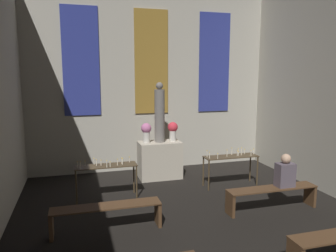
% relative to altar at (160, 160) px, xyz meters
% --- Properties ---
extents(wall_back, '(7.06, 0.16, 5.12)m').
position_rel_altar_xyz_m(wall_back, '(0.00, 0.98, 2.10)').
color(wall_back, '#B2AD9E').
rests_on(wall_back, ground_plane).
extents(altar, '(1.11, 0.64, 0.97)m').
position_rel_altar_xyz_m(altar, '(0.00, 0.00, 0.00)').
color(altar, '#BCB29E').
rests_on(altar, ground_plane).
extents(statue, '(0.26, 0.26, 1.56)m').
position_rel_altar_xyz_m(statue, '(0.00, 0.00, 1.22)').
color(statue, slate).
rests_on(statue, altar).
extents(flower_vase_left, '(0.27, 0.27, 0.52)m').
position_rel_altar_xyz_m(flower_vase_left, '(-0.36, 0.00, 0.79)').
color(flower_vase_left, beige).
rests_on(flower_vase_left, altar).
extents(flower_vase_right, '(0.27, 0.27, 0.52)m').
position_rel_altar_xyz_m(flower_vase_right, '(0.36, 0.00, 0.79)').
color(flower_vase_right, beige).
rests_on(flower_vase_right, altar).
extents(candle_rack_left, '(1.35, 0.40, 0.93)m').
position_rel_altar_xyz_m(candle_rack_left, '(-1.52, -1.12, 0.17)').
color(candle_rack_left, '#473823').
rests_on(candle_rack_left, ground_plane).
extents(candle_rack_right, '(1.35, 0.40, 0.96)m').
position_rel_altar_xyz_m(candle_rack_right, '(1.52, -1.12, 0.17)').
color(candle_rack_right, '#473823').
rests_on(candle_rack_right, ground_plane).
extents(pew_back_left, '(1.91, 0.36, 0.47)m').
position_rel_altar_xyz_m(pew_back_left, '(-1.66, -2.68, -0.15)').
color(pew_back_left, '#4C331E').
rests_on(pew_back_left, ground_plane).
extents(pew_back_right, '(1.91, 0.36, 0.47)m').
position_rel_altar_xyz_m(pew_back_right, '(1.66, -2.68, -0.15)').
color(pew_back_right, '#4C331E').
rests_on(pew_back_right, ground_plane).
extents(person_seated, '(0.36, 0.24, 0.68)m').
position_rel_altar_xyz_m(person_seated, '(1.94, -2.68, 0.28)').
color(person_seated, '#564C56').
rests_on(person_seated, pew_back_right).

